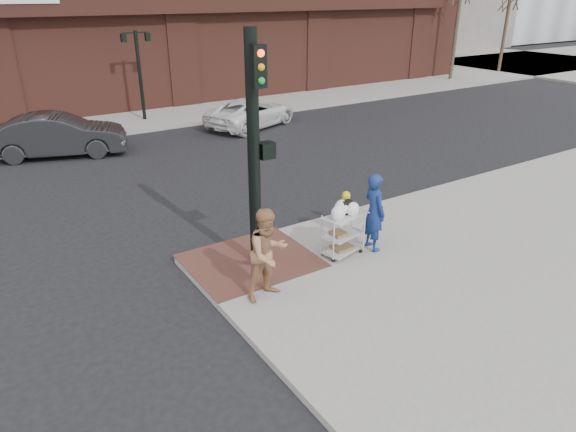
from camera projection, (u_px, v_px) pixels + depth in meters
ground at (295, 276)px, 11.30m from camera, size 220.00×220.00×0.00m
sidewalk_far at (206, 67)px, 42.09m from camera, size 65.00×36.00×0.15m
brick_curb_ramp at (251, 260)px, 11.63m from camera, size 2.80×2.40×0.01m
lamp_post at (139, 66)px, 23.55m from camera, size 1.32×0.22×4.00m
traffic_signal_pole at (255, 147)px, 10.52m from camera, size 0.61×0.51×5.00m
woman_blue at (374, 212)px, 11.83m from camera, size 0.53×0.73×1.86m
pedestrian_tan at (268, 254)px, 9.93m from camera, size 1.00×0.83×1.88m
sedan_dark at (58, 135)px, 19.22m from camera, size 5.15×3.12×1.60m
minivan_white at (252, 113)px, 23.51m from camera, size 5.15×3.71×1.30m
utility_cart at (343, 231)px, 11.70m from camera, size 1.04×0.74×1.30m
fire_hydrant at (346, 206)px, 13.42m from camera, size 0.41×0.28×0.86m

